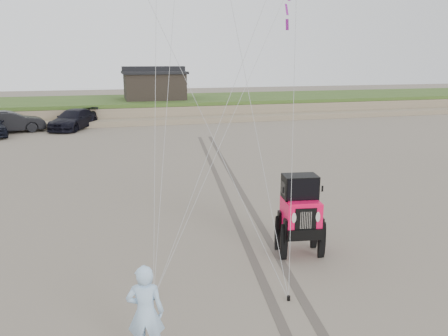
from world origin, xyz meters
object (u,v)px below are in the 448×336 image
at_px(cabin, 154,84).
at_px(truck_c, 74,119).
at_px(man, 146,313).
at_px(jeep, 300,224).
at_px(truck_b, 10,122).

relative_size(cabin, truck_c, 1.13).
height_order(cabin, man, cabin).
bearing_deg(jeep, truck_c, 114.56).
bearing_deg(truck_b, jeep, -169.69).
height_order(jeep, man, man).
xyz_separation_m(cabin, jeep, (0.23, -35.04, -2.26)).
distance_m(jeep, man, 6.13).
bearing_deg(truck_c, man, -59.77).
bearing_deg(cabin, jeep, -89.62).
height_order(truck_b, man, man).
relative_size(truck_b, man, 2.63).
bearing_deg(jeep, man, -135.59).
relative_size(cabin, jeep, 1.22).
height_order(cabin, truck_c, cabin).
bearing_deg(jeep, cabin, 98.82).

